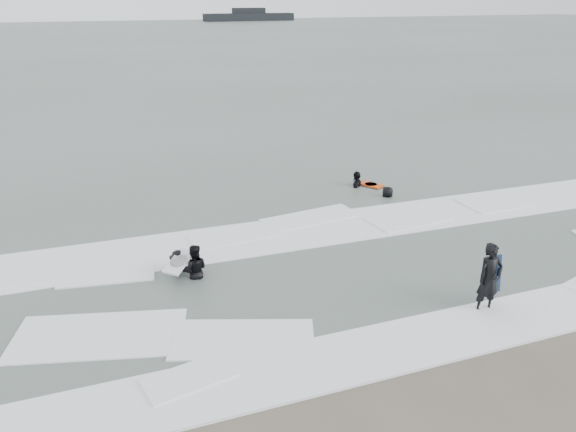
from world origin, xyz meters
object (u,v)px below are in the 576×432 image
object	(u,v)px
vessel_horizon	(249,16)
surfer_right_far	(387,198)
surfer_centre	(485,311)
surfer_breaker	(181,273)
surfer_wading	(195,278)
surfer_right_near	(357,187)

from	to	relation	value
vessel_horizon	surfer_right_far	bearing A→B (deg)	-103.60
surfer_centre	surfer_breaker	distance (m)	8.09
surfer_wading	surfer_right_far	bearing A→B (deg)	-141.50
surfer_wading	surfer_breaker	bearing A→B (deg)	-37.04
surfer_wading	surfer_right_far	xyz separation A→B (m)	(8.14, 4.00, 0.00)
surfer_centre	vessel_horizon	xyz separation A→B (m)	(35.63, 148.13, 1.26)
surfer_breaker	surfer_centre	bearing A→B (deg)	-53.72
surfer_breaker	surfer_right_near	size ratio (longest dim) A/B	0.87
surfer_centre	surfer_breaker	size ratio (longest dim) A/B	1.17
surfer_breaker	surfer_right_far	size ratio (longest dim) A/B	0.98
vessel_horizon	surfer_centre	bearing A→B (deg)	-103.52
surfer_right_near	surfer_right_far	distance (m)	1.66
surfer_wading	surfer_right_near	distance (m)	9.43
surfer_wading	surfer_right_near	bearing A→B (deg)	-131.47
surfer_right_near	surfer_right_far	bearing A→B (deg)	55.68
surfer_right_far	surfer_centre	bearing A→B (deg)	25.39
surfer_centre	surfer_right_far	size ratio (longest dim) A/B	1.15
surfer_right_far	surfer_breaker	bearing A→B (deg)	-29.40
surfer_right_near	surfer_right_far	size ratio (longest dim) A/B	1.14
surfer_breaker	vessel_horizon	xyz separation A→B (m)	(42.36, 143.65, 1.26)
surfer_right_far	surfer_wading	bearing A→B (deg)	-26.30
vessel_horizon	surfer_wading	bearing A→B (deg)	-106.27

